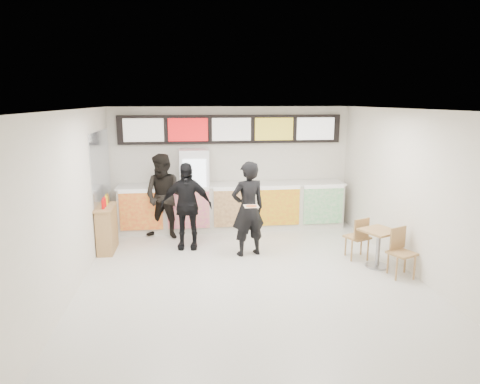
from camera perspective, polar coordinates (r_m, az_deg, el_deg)
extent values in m
plane|color=beige|center=(7.89, 1.45, -11.39)|extent=(7.00, 7.00, 0.00)
plane|color=white|center=(7.24, 1.58, 10.94)|extent=(7.00, 7.00, 0.00)
plane|color=silver|center=(10.84, -1.19, 3.38)|extent=(6.00, 0.00, 6.00)
plane|color=silver|center=(7.60, -21.49, -1.28)|extent=(0.00, 7.00, 7.00)
plane|color=silver|center=(8.40, 22.21, -0.12)|extent=(0.00, 7.00, 7.00)
cube|color=silver|center=(10.64, -0.96, -2.01)|extent=(5.50, 0.70, 1.10)
cube|color=silver|center=(10.51, -0.97, 1.00)|extent=(5.56, 0.76, 0.04)
cube|color=red|center=(10.26, -13.05, -2.54)|extent=(0.99, 0.02, 0.90)
cube|color=#D32E88|center=(10.20, -6.89, -2.40)|extent=(0.99, 0.02, 0.90)
cube|color=brown|center=(10.26, -0.74, -2.23)|extent=(0.99, 0.02, 0.90)
cube|color=yellow|center=(10.43, 5.29, -2.04)|extent=(0.99, 0.02, 0.90)
cube|color=green|center=(10.71, 11.05, -1.83)|extent=(0.99, 0.02, 0.90)
cube|color=black|center=(10.65, -1.17, 8.37)|extent=(5.50, 0.12, 0.70)
cube|color=beige|center=(10.58, -12.75, 8.05)|extent=(0.95, 0.02, 0.55)
cube|color=red|center=(10.53, -6.94, 8.24)|extent=(0.95, 0.02, 0.55)
cube|color=silver|center=(10.59, -1.14, 8.35)|extent=(0.95, 0.02, 0.55)
cube|color=gold|center=(10.74, 4.56, 8.37)|extent=(0.95, 0.02, 0.55)
cube|color=white|center=(11.00, 10.04, 8.31)|extent=(0.95, 0.02, 0.55)
cube|color=white|center=(10.50, -6.06, 0.26)|extent=(0.70, 0.65, 2.00)
cube|color=white|center=(10.16, -6.03, 0.14)|extent=(0.54, 0.02, 1.50)
cylinder|color=#188619|center=(10.34, -7.12, -3.10)|extent=(0.07, 0.07, 0.22)
cylinder|color=#F85514|center=(10.34, -6.35, -3.08)|extent=(0.07, 0.07, 0.22)
cylinder|color=red|center=(10.34, -5.57, -3.06)|extent=(0.07, 0.07, 0.22)
cylinder|color=blue|center=(10.34, -4.79, -3.04)|extent=(0.07, 0.07, 0.22)
cylinder|color=#F85514|center=(10.25, -7.18, -1.05)|extent=(0.07, 0.07, 0.22)
cylinder|color=red|center=(10.25, -6.40, -1.03)|extent=(0.07, 0.07, 0.22)
cylinder|color=blue|center=(10.25, -5.61, -1.01)|extent=(0.07, 0.07, 0.22)
cylinder|color=#188619|center=(10.25, -4.83, -0.99)|extent=(0.07, 0.07, 0.22)
cylinder|color=red|center=(10.17, -7.24, 1.04)|extent=(0.07, 0.07, 0.22)
cylinder|color=blue|center=(10.17, -6.45, 1.06)|extent=(0.07, 0.07, 0.22)
cylinder|color=#188619|center=(10.17, -5.66, 1.08)|extent=(0.07, 0.07, 0.22)
cylinder|color=#F85514|center=(10.17, -4.87, 1.10)|extent=(0.07, 0.07, 0.22)
cylinder|color=blue|center=(10.10, -7.29, 3.16)|extent=(0.07, 0.07, 0.22)
cylinder|color=#188619|center=(10.10, -6.50, 3.18)|extent=(0.07, 0.07, 0.22)
cylinder|color=#F85514|center=(10.10, -5.70, 3.20)|extent=(0.07, 0.07, 0.22)
cylinder|color=red|center=(10.11, -4.91, 3.21)|extent=(0.07, 0.07, 0.22)
cube|color=#B2B7BF|center=(9.90, -18.07, 3.41)|extent=(0.01, 2.00, 1.50)
imported|color=black|center=(8.72, 1.08, -2.27)|extent=(0.82, 0.65, 1.96)
imported|color=black|center=(9.96, -10.06, -0.61)|extent=(1.16, 1.04, 1.97)
imported|color=black|center=(9.22, -7.19, -1.84)|extent=(1.15, 0.59, 1.88)
cube|color=beige|center=(8.25, 1.52, -1.91)|extent=(0.28, 0.28, 0.01)
cone|color=#CC7233|center=(8.24, 1.52, -1.84)|extent=(0.36, 0.36, 0.02)
cube|color=tan|center=(8.57, 18.08, -4.95)|extent=(0.78, 0.78, 0.04)
cylinder|color=gray|center=(8.68, 17.92, -7.26)|extent=(0.08, 0.08, 0.71)
cylinder|color=gray|center=(8.79, 17.77, -9.36)|extent=(0.44, 0.44, 0.03)
cube|color=tan|center=(8.33, 20.78, -7.65)|extent=(0.55, 0.55, 0.04)
cube|color=tan|center=(8.41, 20.30, -5.77)|extent=(0.37, 0.19, 0.42)
cube|color=tan|center=(9.00, 15.36, -5.81)|extent=(0.55, 0.55, 0.04)
cube|color=tan|center=(8.76, 15.90, -4.76)|extent=(0.37, 0.19, 0.42)
cube|color=tan|center=(9.51, -17.31, -4.81)|extent=(0.31, 0.83, 0.94)
cube|color=tan|center=(9.38, -17.50, -1.95)|extent=(0.35, 0.88, 0.04)
cylinder|color=red|center=(9.13, -17.80, -1.60)|extent=(0.06, 0.06, 0.19)
cylinder|color=red|center=(9.30, -17.60, -1.34)|extent=(0.06, 0.06, 0.19)
cylinder|color=yellow|center=(9.47, -17.41, -1.09)|extent=(0.06, 0.06, 0.19)
cylinder|color=brown|center=(9.63, -17.24, -0.87)|extent=(0.06, 0.06, 0.19)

